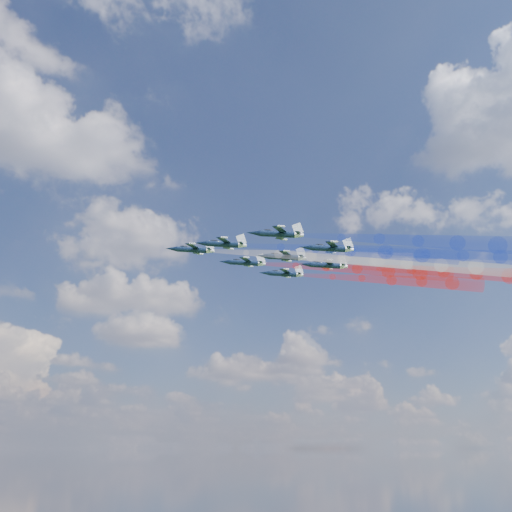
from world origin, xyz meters
name	(u,v)px	position (x,y,z in m)	size (l,w,h in m)	color
jet_lead	(192,250)	(-23.45, 1.67, 160.15)	(9.57, 11.96, 3.19)	black
trail_lead	(311,256)	(1.36, -10.68, 157.73)	(3.99, 45.08, 3.99)	white
jet_inner_left	(223,244)	(-19.10, -8.43, 158.79)	(9.57, 11.96, 3.19)	black
trail_inner_left	(350,251)	(5.71, -20.78, 156.37)	(3.99, 45.08, 3.99)	#1935D8
jet_inner_right	(245,263)	(-8.65, 6.59, 160.03)	(9.57, 11.96, 3.19)	black
trail_inner_right	(357,269)	(16.16, -5.77, 157.62)	(3.99, 45.08, 3.99)	red
jet_outer_left	(278,234)	(-11.98, -22.63, 157.25)	(9.57, 11.96, 3.19)	black
trail_outer_left	(418,241)	(12.83, -34.98, 154.83)	(3.99, 45.08, 3.99)	#1935D8
jet_center_third	(283,257)	(-4.15, -7.37, 157.86)	(9.57, 11.96, 3.19)	black
trail_center_third	(407,263)	(20.66, -19.73, 155.44)	(3.99, 45.08, 3.99)	white
jet_outer_right	(283,274)	(3.46, 10.20, 159.39)	(9.57, 11.96, 3.19)	black
trail_outer_right	(392,280)	(28.27, -2.15, 156.97)	(3.99, 45.08, 3.99)	red
jet_rear_left	(329,248)	(1.16, -19.69, 156.67)	(9.57, 11.96, 3.19)	black
trail_rear_left	(463,255)	(25.97, -32.05, 154.26)	(3.99, 45.08, 3.99)	#1935D8
jet_rear_right	(326,265)	(8.36, -4.26, 158.10)	(9.57, 11.96, 3.19)	black
trail_rear_right	(444,272)	(33.17, -16.62, 155.68)	(3.99, 45.08, 3.99)	red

